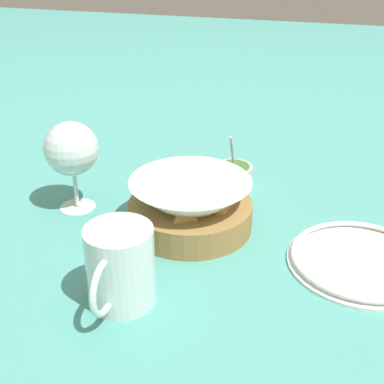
# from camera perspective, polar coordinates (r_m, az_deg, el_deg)

# --- Properties ---
(ground_plane) EXTENTS (4.00, 4.00, 0.00)m
(ground_plane) POSITION_cam_1_polar(r_m,az_deg,el_deg) (0.93, 0.31, -2.86)
(ground_plane) COLOR teal
(food_basket) EXTENTS (0.21, 0.21, 0.09)m
(food_basket) POSITION_cam_1_polar(r_m,az_deg,el_deg) (0.89, 0.01, -1.64)
(food_basket) COLOR olive
(food_basket) RESTS_ON ground_plane
(sauce_cup) EXTENTS (0.08, 0.07, 0.11)m
(sauce_cup) POSITION_cam_1_polar(r_m,az_deg,el_deg) (1.04, 4.45, 1.93)
(sauce_cup) COLOR #B7B7BC
(sauce_cup) RESTS_ON ground_plane
(wine_glass) EXTENTS (0.09, 0.09, 0.16)m
(wine_glass) POSITION_cam_1_polar(r_m,az_deg,el_deg) (0.94, -12.74, 4.31)
(wine_glass) COLOR silver
(wine_glass) RESTS_ON ground_plane
(beer_mug) EXTENTS (0.13, 0.09, 0.11)m
(beer_mug) POSITION_cam_1_polar(r_m,az_deg,el_deg) (0.72, -7.67, -8.16)
(beer_mug) COLOR silver
(beer_mug) RESTS_ON ground_plane
(side_plate) EXTENTS (0.22, 0.22, 0.01)m
(side_plate) POSITION_cam_1_polar(r_m,az_deg,el_deg) (0.85, 17.64, -6.95)
(side_plate) COLOR white
(side_plate) RESTS_ON ground_plane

